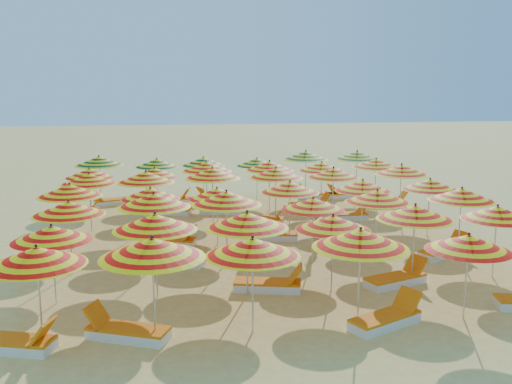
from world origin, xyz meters
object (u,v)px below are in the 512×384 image
(umbrella_27, at_px, (276,173))
(umbrella_20, at_px, (217,193))
(umbrella_10, at_px, (415,213))
(umbrella_28, at_px, (333,173))
(umbrella_33, at_px, (269,166))
(lounger_8, at_px, (171,241))
(umbrella_24, at_px, (89,179))
(lounger_11, at_px, (346,216))
(lounger_14, at_px, (220,210))
(lounger_10, at_px, (263,220))
(lounger_13, at_px, (168,211))
(umbrella_19, at_px, (150,193))
(beachgoer_a, at_px, (315,231))
(umbrella_29, at_px, (401,170))
(umbrella_30, at_px, (89,173))
(umbrella_36, at_px, (99,161))
(lounger_17, at_px, (113,201))
(umbrella_18, at_px, (70,190))
(umbrella_6, at_px, (52,233))
(lounger_20, at_px, (317,195))
(umbrella_23, at_px, (430,184))
(umbrella_32, at_px, (206,167))
(umbrella_17, at_px, (462,195))
(umbrella_16, at_px, (377,196))
(lounger_15, at_px, (310,205))
(lounger_5, at_px, (396,279))
(umbrella_1, at_px, (152,248))
(lounger_16, at_px, (387,202))
(lounger_1, at_px, (126,332))
(lounger_18, at_px, (172,199))
(umbrella_25, at_px, (146,177))
(umbrella_15, at_px, (313,204))
(umbrella_0, at_px, (37,256))
(umbrella_21, at_px, (290,187))
(umbrella_39, at_px, (257,162))
(umbrella_3, at_px, (360,239))
(umbrella_22, at_px, (363,186))
(lounger_9, at_px, (271,236))
(umbrella_7, at_px, (155,222))
(lounger_6, at_px, (174,260))
(umbrella_34, at_px, (322,166))
(umbrella_13, at_px, (154,200))
(lounger_21, at_px, (345,195))
(lounger_2, at_px, (386,319))
(umbrella_12, at_px, (69,208))
(umbrella_31, at_px, (155,172))
(lounger_4, at_px, (269,285))
(umbrella_37, at_px, (157,163))

(umbrella_27, bearing_deg, umbrella_20, -133.08)
(umbrella_10, height_order, umbrella_28, umbrella_10)
(umbrella_20, distance_m, umbrella_33, 5.56)
(lounger_8, bearing_deg, umbrella_24, 156.28)
(lounger_11, height_order, lounger_14, same)
(lounger_10, height_order, lounger_13, same)
(umbrella_19, xyz_separation_m, beachgoer_a, (5.12, -1.25, -1.14))
(umbrella_29, xyz_separation_m, umbrella_30, (-12.06, 2.51, -0.20))
(umbrella_36, relative_size, lounger_17, 1.34)
(umbrella_20, bearing_deg, umbrella_18, 175.94)
(umbrella_6, bearing_deg, lounger_20, 50.23)
(umbrella_23, height_order, umbrella_32, umbrella_32)
(umbrella_17, bearing_deg, umbrella_16, 171.78)
(umbrella_10, height_order, lounger_15, umbrella_10)
(umbrella_20, relative_size, lounger_5, 1.15)
(umbrella_24, xyz_separation_m, umbrella_27, (6.80, 0.08, 0.03))
(umbrella_1, xyz_separation_m, umbrella_18, (-2.64, 7.35, -0.08))
(lounger_16, bearing_deg, lounger_1, -122.80)
(lounger_18, bearing_deg, umbrella_1, -77.04)
(umbrella_36, bearing_deg, umbrella_25, -66.17)
(umbrella_15, distance_m, lounger_5, 3.28)
(umbrella_28, bearing_deg, umbrella_10, -89.99)
(umbrella_0, relative_size, umbrella_21, 0.83)
(umbrella_10, relative_size, umbrella_21, 0.85)
(umbrella_39, height_order, lounger_10, umbrella_39)
(umbrella_1, relative_size, umbrella_3, 1.06)
(umbrella_17, bearing_deg, umbrella_23, 86.84)
(umbrella_22, xyz_separation_m, umbrella_32, (-4.97, 4.64, 0.14))
(umbrella_15, xyz_separation_m, lounger_9, (-0.76, 2.59, -1.60))
(umbrella_39, height_order, lounger_11, umbrella_39)
(umbrella_7, relative_size, lounger_9, 1.24)
(umbrella_39, bearing_deg, lounger_6, -113.63)
(umbrella_7, xyz_separation_m, umbrella_28, (6.71, 7.20, -0.04))
(lounger_1, bearing_deg, umbrella_22, -113.26)
(umbrella_34, bearing_deg, umbrella_13, -134.88)
(umbrella_39, height_order, lounger_16, umbrella_39)
(lounger_11, height_order, lounger_21, same)
(umbrella_1, bearing_deg, lounger_11, 53.11)
(umbrella_23, relative_size, lounger_15, 1.29)
(umbrella_15, relative_size, lounger_18, 1.09)
(lounger_1, distance_m, lounger_2, 5.57)
(umbrella_25, xyz_separation_m, beachgoer_a, (5.31, -3.58, -1.31))
(lounger_2, bearing_deg, umbrella_7, 127.90)
(umbrella_12, xyz_separation_m, umbrella_31, (2.28, 7.21, -0.13))
(umbrella_25, distance_m, lounger_4, 7.82)
(umbrella_12, distance_m, umbrella_25, 5.05)
(lounger_16, relative_size, lounger_18, 0.99)
(umbrella_37, height_order, lounger_18, umbrella_37)
(umbrella_16, distance_m, lounger_17, 12.70)
(lounger_13, bearing_deg, lounger_8, 106.13)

